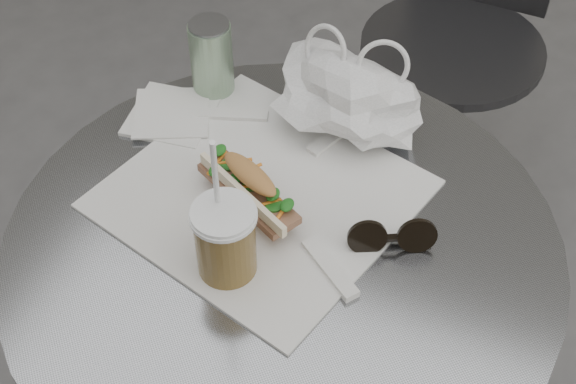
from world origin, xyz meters
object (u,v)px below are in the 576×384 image
at_px(chair_far, 449,84).
at_px(iced_coffee, 225,240).
at_px(banh_mi, 249,189).
at_px(drink_can, 212,58).
at_px(sunglasses, 392,238).
at_px(cafe_table, 283,347).

relative_size(chair_far, iced_coffee, 3.16).
relative_size(chair_far, banh_mi, 3.51).
bearing_deg(iced_coffee, chair_far, 85.04).
relative_size(iced_coffee, drink_can, 1.92).
xyz_separation_m(banh_mi, drink_can, (-0.16, 0.21, 0.03)).
bearing_deg(sunglasses, drink_can, 125.71).
distance_m(chair_far, banh_mi, 0.96).
relative_size(cafe_table, sunglasses, 6.57).
height_order(banh_mi, iced_coffee, iced_coffee).
bearing_deg(iced_coffee, cafe_table, 58.47).
relative_size(cafe_table, iced_coffee, 3.10).
distance_m(cafe_table, drink_can, 0.47).
relative_size(chair_far, drink_can, 6.08).
bearing_deg(chair_far, cafe_table, 88.82).
distance_m(cafe_table, iced_coffee, 0.34).
relative_size(banh_mi, iced_coffee, 0.90).
distance_m(chair_far, drink_can, 0.83).
xyz_separation_m(banh_mi, iced_coffee, (0.02, -0.11, 0.02)).
height_order(chair_far, sunglasses, sunglasses).
relative_size(chair_far, sunglasses, 6.70).
xyz_separation_m(sunglasses, drink_can, (-0.37, 0.19, 0.04)).
height_order(sunglasses, drink_can, drink_can).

